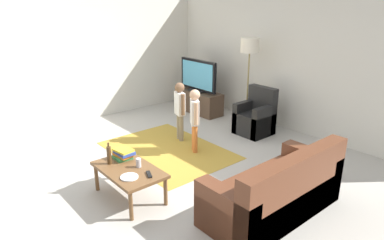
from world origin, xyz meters
TOP-DOWN VIEW (x-y plane):
  - ground at (0.00, 0.00)m, footprint 7.80×7.80m
  - wall_back at (0.00, 3.00)m, footprint 6.00×0.12m
  - wall_left at (-3.00, 0.00)m, footprint 0.12×6.00m
  - area_rug at (-0.47, 0.45)m, footprint 2.20×1.60m
  - tv_stand at (-1.77, 2.30)m, footprint 1.20×0.44m
  - tv at (-1.77, 2.28)m, footprint 1.10×0.28m
  - couch at (1.91, 0.33)m, footprint 0.80×1.80m
  - armchair at (-0.05, 2.26)m, footprint 0.60×0.60m
  - floor_lamp at (-0.46, 2.45)m, footprint 0.36×0.36m
  - child_near_tv at (-0.72, 0.92)m, footprint 0.35×0.19m
  - child_center at (-0.16, 0.79)m, footprint 0.32×0.23m
  - coffee_table at (0.42, -0.82)m, footprint 1.00×0.60m
  - book_stack at (0.11, -0.72)m, footprint 0.29×0.24m
  - bottle at (0.14, -0.94)m, footprint 0.06×0.06m
  - tv_remote at (0.74, -0.72)m, footprint 0.18×0.11m
  - soda_can at (0.47, -0.70)m, footprint 0.07×0.07m
  - plate at (0.64, -0.94)m, footprint 0.22×0.22m

SIDE VIEW (x-z plane):
  - ground at x=0.00m, z-range 0.00..0.00m
  - area_rug at x=-0.47m, z-range 0.00..0.01m
  - tv_stand at x=-1.77m, z-range -0.01..0.49m
  - couch at x=1.91m, z-range -0.14..0.72m
  - armchair at x=-0.05m, z-range -0.15..0.75m
  - coffee_table at x=0.42m, z-range 0.16..0.58m
  - plate at x=0.64m, z-range 0.42..0.44m
  - tv_remote at x=0.74m, z-range 0.42..0.44m
  - soda_can at x=0.47m, z-range 0.42..0.54m
  - book_stack at x=0.11m, z-range 0.42..0.56m
  - bottle at x=0.14m, z-range 0.40..0.70m
  - child_near_tv at x=-0.72m, z-range 0.11..1.19m
  - child_center at x=-0.16m, z-range 0.11..1.20m
  - tv at x=-1.77m, z-range 0.49..1.20m
  - wall_back at x=0.00m, z-range 0.00..2.70m
  - wall_left at x=-3.00m, z-range 0.00..2.70m
  - floor_lamp at x=-0.46m, z-range 0.65..2.43m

